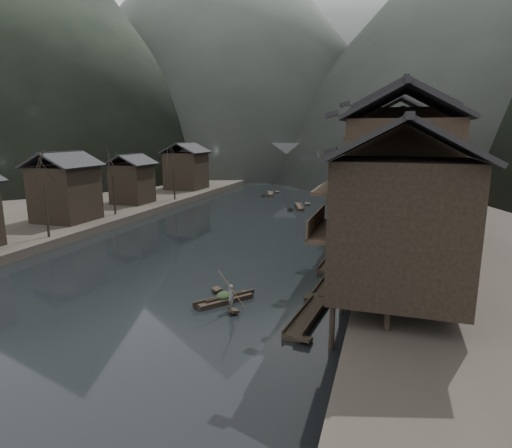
% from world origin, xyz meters
% --- Properties ---
extents(water, '(300.00, 300.00, 0.00)m').
position_xyz_m(water, '(0.00, 0.00, 0.00)').
color(water, black).
rests_on(water, ground).
extents(left_bank, '(40.00, 200.00, 1.20)m').
position_xyz_m(left_bank, '(-35.00, 40.00, 0.60)').
color(left_bank, '#2D2823').
rests_on(left_bank, ground).
extents(stilt_houses, '(9.00, 67.60, 16.18)m').
position_xyz_m(stilt_houses, '(17.28, 19.62, 8.97)').
color(stilt_houses, black).
rests_on(stilt_houses, ground).
extents(left_houses, '(8.10, 53.20, 8.73)m').
position_xyz_m(left_houses, '(-20.50, 20.12, 5.66)').
color(left_houses, black).
rests_on(left_houses, left_bank).
extents(bare_trees, '(3.83, 43.61, 7.67)m').
position_xyz_m(bare_trees, '(-17.00, 9.30, 6.67)').
color(bare_trees, black).
rests_on(bare_trees, left_bank).
extents(moored_sampans, '(2.56, 74.01, 0.47)m').
position_xyz_m(moored_sampans, '(12.21, 26.77, 0.20)').
color(moored_sampans, black).
rests_on(moored_sampans, water).
extents(midriver_boats, '(17.12, 47.01, 0.45)m').
position_xyz_m(midriver_boats, '(0.08, 52.24, 0.20)').
color(midriver_boats, black).
rests_on(midriver_boats, water).
extents(stone_bridge, '(40.00, 6.00, 9.00)m').
position_xyz_m(stone_bridge, '(-0.00, 72.00, 5.11)').
color(stone_bridge, '#4C4C4F').
rests_on(stone_bridge, ground).
extents(hills, '(320.00, 380.00, 117.56)m').
position_xyz_m(hills, '(6.09, 166.81, 53.96)').
color(hills, black).
rests_on(hills, ground).
extents(hero_sampan, '(3.38, 4.04, 0.43)m').
position_xyz_m(hero_sampan, '(6.35, -6.07, 0.20)').
color(hero_sampan, black).
rests_on(hero_sampan, water).
extents(cargo_heap, '(0.99, 1.30, 0.60)m').
position_xyz_m(cargo_heap, '(6.22, -5.91, 0.73)').
color(cargo_heap, black).
rests_on(cargo_heap, hero_sampan).
extents(boatman, '(0.69, 0.68, 1.61)m').
position_xyz_m(boatman, '(7.32, -7.32, 1.24)').
color(boatman, '#5A5A5C').
rests_on(boatman, hero_sampan).
extents(bamboo_pole, '(1.12, 2.46, 3.60)m').
position_xyz_m(bamboo_pole, '(7.52, -7.32, 3.84)').
color(bamboo_pole, '#8C7A51').
rests_on(bamboo_pole, boatman).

